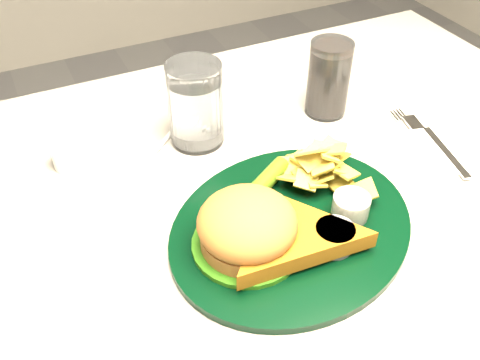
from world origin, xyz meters
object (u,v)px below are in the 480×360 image
object	(u,v)px
dinner_plate	(293,208)
cola_glass	(329,79)
table	(247,351)
fork_napkin	(441,148)
water_glass	(196,104)

from	to	relation	value
dinner_plate	cola_glass	xyz separation A→B (m)	(0.18, 0.21, 0.02)
table	dinner_plate	distance (m)	0.42
dinner_plate	fork_napkin	distance (m)	0.29
table	water_glass	bearing A→B (deg)	94.70
water_glass	fork_napkin	size ratio (longest dim) A/B	0.79
table	fork_napkin	size ratio (longest dim) A/B	7.42
water_glass	fork_napkin	distance (m)	0.37
table	fork_napkin	bearing A→B (deg)	-5.88
water_glass	fork_napkin	xyz separation A→B (m)	(0.32, -0.18, -0.06)
fork_napkin	water_glass	bearing A→B (deg)	162.76
water_glass	cola_glass	bearing A→B (deg)	-4.46
dinner_plate	fork_napkin	size ratio (longest dim) A/B	2.06
water_glass	cola_glass	world-z (taller)	water_glass
water_glass	cola_glass	distance (m)	0.22
water_glass	fork_napkin	world-z (taller)	water_glass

